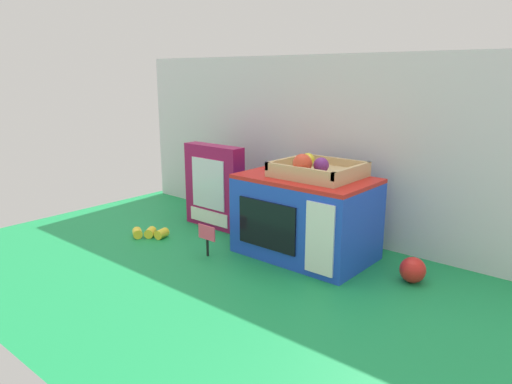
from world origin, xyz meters
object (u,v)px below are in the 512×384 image
food_groups_crate (316,170)px  cookie_set_box (214,187)px  price_sign (207,236)px  loose_toy_banana (150,233)px  toy_microwave (305,216)px  loose_toy_apple (413,270)px

food_groups_crate → cookie_set_box: 0.46m
price_sign → loose_toy_banana: bearing=-178.1°
toy_microwave → loose_toy_banana: size_ratio=3.40×
food_groups_crate → price_sign: size_ratio=2.42×
food_groups_crate → loose_toy_apple: bearing=1.6°
cookie_set_box → loose_toy_apple: size_ratio=4.30×
price_sign → loose_toy_banana: (-0.28, -0.01, -0.05)m
price_sign → loose_toy_apple: 0.61m
food_groups_crate → toy_microwave: bearing=-141.1°
food_groups_crate → cookie_set_box: (-0.44, 0.00, -0.12)m
cookie_set_box → food_groups_crate: bearing=-0.3°
toy_microwave → loose_toy_banana: (-0.50, -0.22, -0.11)m
loose_toy_apple → price_sign: bearing=-157.6°
toy_microwave → cookie_set_box: size_ratio=1.32×
price_sign → loose_toy_banana: size_ratio=0.84×
loose_toy_banana → toy_microwave: bearing=23.1°
loose_toy_banana → loose_toy_apple: 0.88m
loose_toy_banana → loose_toy_apple: size_ratio=1.67×
food_groups_crate → loose_toy_banana: 0.63m
cookie_set_box → loose_toy_banana: (-0.08, -0.23, -0.14)m
toy_microwave → price_sign: 0.31m
food_groups_crate → loose_toy_banana: (-0.53, -0.23, -0.26)m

